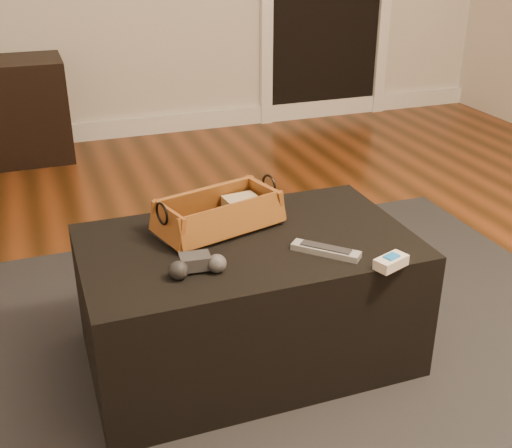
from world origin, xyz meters
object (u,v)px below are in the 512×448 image
object	(u,v)px
silver_remote	(326,250)
cream_gadget	(391,262)
game_controller	(197,265)
wicker_basket	(219,215)
ottoman	(248,300)
tv_remote	(216,225)

from	to	relation	value
silver_remote	cream_gadget	bearing A→B (deg)	-44.71
game_controller	silver_remote	xyz separation A→B (m)	(0.38, -0.02, -0.02)
wicker_basket	silver_remote	bearing A→B (deg)	-47.99
ottoman	wicker_basket	size ratio (longest dim) A/B	2.33
wicker_basket	silver_remote	xyz separation A→B (m)	(0.24, -0.27, -0.04)
ottoman	game_controller	xyz separation A→B (m)	(-0.20, -0.14, 0.24)
ottoman	silver_remote	xyz separation A→B (m)	(0.18, -0.16, 0.22)
tv_remote	game_controller	xyz separation A→B (m)	(-0.12, -0.23, 0.00)
tv_remote	game_controller	distance (m)	0.26
wicker_basket	game_controller	size ratio (longest dim) A/B	2.66
tv_remote	silver_remote	distance (m)	0.36
silver_remote	cream_gadget	xyz separation A→B (m)	(0.14, -0.13, 0.01)
tv_remote	wicker_basket	world-z (taller)	wicker_basket
game_controller	cream_gadget	size ratio (longest dim) A/B	1.48
wicker_basket	silver_remote	world-z (taller)	wicker_basket
tv_remote	cream_gadget	distance (m)	0.55
ottoman	silver_remote	bearing A→B (deg)	-40.82
tv_remote	game_controller	bearing A→B (deg)	-139.82
ottoman	silver_remote	size ratio (longest dim) A/B	5.69
ottoman	cream_gadget	bearing A→B (deg)	-42.53
cream_gadget	tv_remote	bearing A→B (deg)	135.68
tv_remote	wicker_basket	distance (m)	0.03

